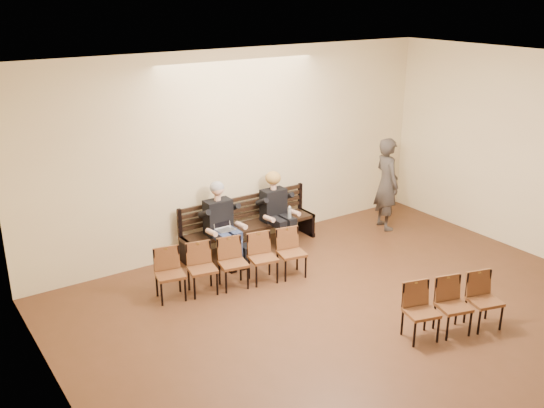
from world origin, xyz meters
The scene contains 11 objects.
ground centered at (0.00, 0.00, 0.00)m, with size 10.00×10.00×0.00m, color #54301C.
room_walls centered at (0.00, 0.79, 2.54)m, with size 8.02×10.01×3.51m.
bench centered at (-0.01, 4.65, 0.23)m, with size 2.60×0.90×0.45m, color black.
seated_man centered at (-0.65, 4.53, 0.69)m, with size 0.57×0.79×1.38m, color black, non-canonical shape.
seated_woman centered at (0.48, 4.53, 0.64)m, with size 0.55×0.77×1.29m, color black, non-canonical shape.
laptop centered at (-0.66, 4.37, 0.56)m, with size 0.31×0.24×0.23m, color silver.
water_bottle centered at (0.58, 4.26, 0.56)m, with size 0.07×0.07×0.22m, color silver.
bag centered at (-0.22, 4.26, 0.13)m, with size 0.36×0.25×0.27m, color black.
passerby centered at (2.71, 4.05, 1.03)m, with size 0.75×0.50×2.06m, color #37322D.
chair_row_front centered at (-1.01, 3.53, 0.39)m, with size 2.41×0.43×0.78m, color brown.
chair_row_back centered at (0.77, 0.72, 0.39)m, with size 1.40×0.42×0.78m, color brown.
Camera 1 is at (-5.26, -3.89, 4.44)m, focal length 40.00 mm.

